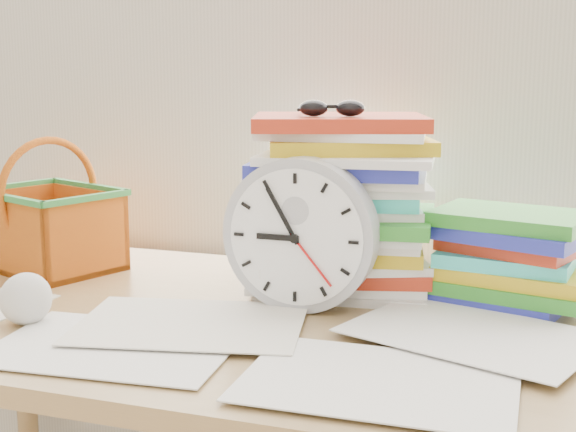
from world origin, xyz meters
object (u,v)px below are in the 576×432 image
at_px(paper_stack, 342,204).
at_px(clock, 301,235).
at_px(desk, 248,361).
at_px(basket, 50,205).
at_px(book_stack, 507,258).

xyz_separation_m(paper_stack, clock, (-0.03, -0.13, -0.03)).
height_order(desk, basket, basket).
height_order(desk, clock, clock).
bearing_deg(book_stack, clock, -156.34).
xyz_separation_m(desk, clock, (0.07, 0.05, 0.19)).
height_order(book_stack, basket, basket).
xyz_separation_m(desk, paper_stack, (0.10, 0.19, 0.22)).
bearing_deg(desk, paper_stack, 62.20).
bearing_deg(basket, clock, 11.18).
distance_m(desk, clock, 0.21).
bearing_deg(basket, paper_stack, 25.52).
distance_m(paper_stack, basket, 0.55).
bearing_deg(desk, book_stack, 26.61).
bearing_deg(book_stack, desk, -153.39).
bearing_deg(basket, book_stack, 24.13).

